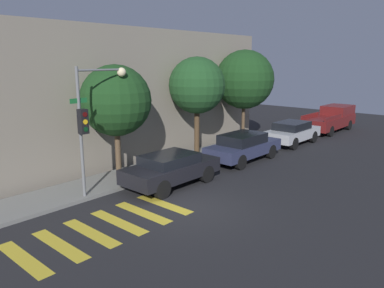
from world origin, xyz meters
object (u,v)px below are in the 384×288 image
at_px(sedan_far_end, 292,132).
at_px(tree_near_corner, 116,101).
at_px(sedan_middle, 243,146).
at_px(tree_far_end, 244,80).
at_px(traffic_light_pole, 92,111).
at_px(sedan_near_corner, 171,168).
at_px(pickup_truck, 331,119).
at_px(tree_midblock, 197,86).

xyz_separation_m(sedan_far_end, tree_near_corner, (-11.67, 2.50, 2.72)).
bearing_deg(sedan_far_end, sedan_middle, 180.00).
bearing_deg(tree_far_end, sedan_middle, -145.52).
bearing_deg(tree_near_corner, traffic_light_pole, -148.63).
distance_m(sedan_near_corner, pickup_truck, 17.03).
bearing_deg(sedan_far_end, tree_midblock, 158.40).
height_order(sedan_far_end, tree_near_corner, tree_near_corner).
height_order(sedan_near_corner, tree_midblock, tree_midblock).
distance_m(traffic_light_pole, tree_far_end, 11.96).
xyz_separation_m(sedan_near_corner, pickup_truck, (17.03, 0.00, 0.16)).
relative_size(sedan_middle, tree_far_end, 0.79).
bearing_deg(tree_midblock, sedan_far_end, -21.60).
relative_size(sedan_far_end, tree_near_corner, 0.86).
relative_size(sedan_near_corner, tree_near_corner, 0.86).
height_order(sedan_near_corner, sedan_middle, sedan_middle).
distance_m(pickup_truck, tree_far_end, 8.95).
height_order(sedan_middle, tree_far_end, tree_far_end).
relative_size(sedan_near_corner, tree_midblock, 0.80).
relative_size(sedan_near_corner, pickup_truck, 0.76).
distance_m(sedan_far_end, tree_far_end, 4.49).
height_order(traffic_light_pole, sedan_far_end, traffic_light_pole).
bearing_deg(traffic_light_pole, tree_far_end, 5.92).
bearing_deg(traffic_light_pole, pickup_truck, -3.65).
xyz_separation_m(sedan_middle, tree_midblock, (-0.86, 2.50, 3.09)).
xyz_separation_m(sedan_near_corner, sedan_far_end, (10.84, 0.00, 0.01)).
distance_m(traffic_light_pole, tree_midblock, 7.50).
distance_m(sedan_near_corner, sedan_far_end, 10.84).
bearing_deg(traffic_light_pole, sedan_near_corner, -23.96).
relative_size(sedan_far_end, tree_far_end, 0.74).
bearing_deg(tree_midblock, traffic_light_pole, -170.53).
bearing_deg(sedan_middle, traffic_light_pole, 171.24).
distance_m(tree_midblock, tree_far_end, 4.50).
relative_size(tree_midblock, tree_far_end, 0.92).
bearing_deg(sedan_near_corner, sedan_middle, 0.00).
height_order(sedan_far_end, pickup_truck, pickup_truck).
height_order(sedan_near_corner, tree_near_corner, tree_near_corner).
distance_m(traffic_light_pole, sedan_far_end, 13.99).
bearing_deg(tree_near_corner, sedan_far_end, -12.09).
xyz_separation_m(sedan_near_corner, sedan_middle, (5.38, 0.00, 0.03)).
xyz_separation_m(traffic_light_pole, sedan_near_corner, (2.86, -1.27, -2.59)).
xyz_separation_m(traffic_light_pole, tree_near_corner, (2.02, 1.23, 0.15)).
relative_size(sedan_middle, pickup_truck, 0.82).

